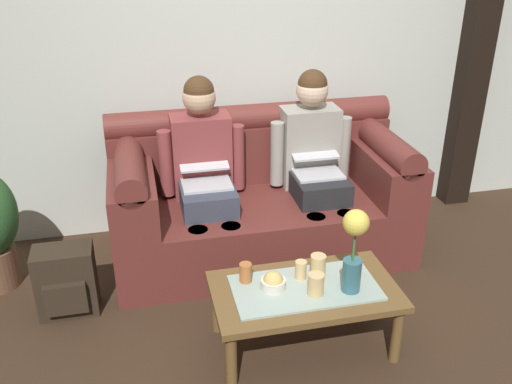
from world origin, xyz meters
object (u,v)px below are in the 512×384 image
(person_right, at_px, (314,157))
(cup_near_left, at_px, (353,267))
(person_left, at_px, (204,166))
(couch, at_px, (260,200))
(cup_far_right, at_px, (246,273))
(backpack_left, at_px, (66,282))
(cup_near_right, at_px, (318,266))
(cup_far_center, at_px, (316,284))
(snack_bowl, at_px, (273,282))
(cup_far_left, at_px, (300,270))
(flower_vase, at_px, (354,246))
(coffee_table, at_px, (305,295))

(person_right, height_order, cup_near_left, person_right)
(cup_near_left, bearing_deg, person_left, 123.92)
(couch, xyz_separation_m, cup_far_right, (-0.29, -0.91, 0.05))
(cup_far_right, height_order, backpack_left, cup_far_right)
(person_right, bearing_deg, backpack_left, -164.58)
(cup_near_right, distance_m, cup_far_center, 0.16)
(snack_bowl, relative_size, cup_far_left, 1.28)
(couch, relative_size, person_left, 1.59)
(cup_far_left, bearing_deg, person_right, 68.45)
(person_right, relative_size, snack_bowl, 9.44)
(person_right, bearing_deg, cup_near_left, -95.08)
(cup_near_right, bearing_deg, cup_far_right, 174.28)
(snack_bowl, bearing_deg, person_left, 101.58)
(couch, xyz_separation_m, person_right, (0.37, -0.00, 0.28))
(snack_bowl, relative_size, cup_far_center, 1.11)
(cup_far_center, relative_size, cup_far_left, 1.16)
(person_left, xyz_separation_m, backpack_left, (-0.88, -0.45, -0.45))
(person_left, height_order, backpack_left, person_left)
(cup_far_left, xyz_separation_m, cup_far_right, (-0.28, 0.04, 0.00))
(person_left, relative_size, flower_vase, 2.67)
(cup_near_right, bearing_deg, cup_near_left, -6.88)
(flower_vase, distance_m, cup_near_right, 0.28)
(snack_bowl, bearing_deg, cup_near_right, 12.14)
(snack_bowl, xyz_separation_m, cup_far_center, (0.20, -0.10, 0.02))
(flower_vase, distance_m, cup_far_left, 0.35)
(couch, xyz_separation_m, cup_near_left, (0.28, -0.97, 0.05))
(coffee_table, xyz_separation_m, flower_vase, (0.22, -0.08, 0.32))
(cup_far_right, distance_m, backpack_left, 1.09)
(snack_bowl, bearing_deg, person_right, 61.98)
(cup_far_center, bearing_deg, coffee_table, 113.84)
(cup_far_left, bearing_deg, person_left, 111.15)
(flower_vase, relative_size, backpack_left, 1.10)
(couch, xyz_separation_m, backpack_left, (-1.25, -0.45, -0.17))
(person_left, bearing_deg, cup_near_left, -56.08)
(coffee_table, relative_size, flower_vase, 2.11)
(person_right, height_order, cup_far_right, person_right)
(person_left, relative_size, cup_far_right, 11.58)
(person_left, distance_m, cup_far_center, 1.19)
(cup_near_right, height_order, backpack_left, cup_near_right)
(person_right, xyz_separation_m, cup_far_left, (-0.37, -0.94, -0.23))
(person_right, xyz_separation_m, snack_bowl, (-0.53, -1.00, -0.24))
(cup_far_center, distance_m, cup_far_right, 0.37)
(snack_bowl, distance_m, cup_far_left, 0.17)
(cup_far_right, bearing_deg, flower_vase, -21.04)
(cup_near_left, relative_size, cup_near_right, 0.73)
(couch, relative_size, cup_near_left, 21.42)
(couch, distance_m, cup_far_center, 1.10)
(cup_near_left, bearing_deg, backpack_left, 161.11)
(cup_far_center, relative_size, backpack_left, 0.28)
(cup_near_left, relative_size, backpack_left, 0.22)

